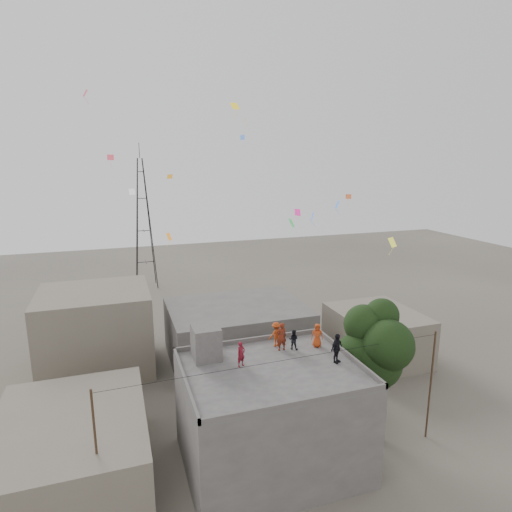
# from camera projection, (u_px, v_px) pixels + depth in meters

# --- Properties ---
(ground) EXTENTS (140.00, 140.00, 0.00)m
(ground) POSITION_uv_depth(u_px,v_px,m) (270.00, 462.00, 25.72)
(ground) COLOR #4E4840
(ground) RESTS_ON ground
(main_building) EXTENTS (10.00, 8.00, 6.10)m
(main_building) POSITION_uv_depth(u_px,v_px,m) (271.00, 417.00, 25.05)
(main_building) COLOR #4F4D4A
(main_building) RESTS_ON ground
(parapet) EXTENTS (10.00, 8.00, 0.30)m
(parapet) POSITION_uv_depth(u_px,v_px,m) (271.00, 367.00, 24.35)
(parapet) COLOR #4F4D4A
(parapet) RESTS_ON main_building
(stair_head_box) EXTENTS (1.60, 1.80, 2.00)m
(stair_head_box) POSITION_uv_depth(u_px,v_px,m) (206.00, 342.00, 25.57)
(stair_head_box) COLOR #4F4D4A
(stair_head_box) RESTS_ON main_building
(neighbor_west) EXTENTS (8.00, 10.00, 4.00)m
(neighbor_west) POSITION_uv_depth(u_px,v_px,m) (73.00, 451.00, 23.71)
(neighbor_west) COLOR #6C6355
(neighbor_west) RESTS_ON ground
(neighbor_north) EXTENTS (12.00, 9.00, 5.00)m
(neighbor_north) POSITION_uv_depth(u_px,v_px,m) (237.00, 332.00, 38.74)
(neighbor_north) COLOR #4F4D4A
(neighbor_north) RESTS_ON ground
(neighbor_northwest) EXTENTS (9.00, 8.00, 7.00)m
(neighbor_northwest) POSITION_uv_depth(u_px,v_px,m) (96.00, 330.00, 36.63)
(neighbor_northwest) COLOR #6C6355
(neighbor_northwest) RESTS_ON ground
(neighbor_east) EXTENTS (7.00, 8.00, 4.40)m
(neighbor_east) POSITION_uv_depth(u_px,v_px,m) (376.00, 335.00, 38.84)
(neighbor_east) COLOR #6C6355
(neighbor_east) RESTS_ON ground
(tree) EXTENTS (4.90, 4.60, 9.10)m
(tree) POSITION_uv_depth(u_px,v_px,m) (376.00, 347.00, 27.22)
(tree) COLOR black
(tree) RESTS_ON ground
(utility_line) EXTENTS (20.12, 0.62, 7.40)m
(utility_line) POSITION_uv_depth(u_px,v_px,m) (287.00, 415.00, 23.88)
(utility_line) COLOR black
(utility_line) RESTS_ON ground
(transmission_tower) EXTENTS (2.97, 2.97, 20.01)m
(transmission_tower) POSITION_uv_depth(u_px,v_px,m) (143.00, 224.00, 59.46)
(transmission_tower) COLOR black
(transmission_tower) RESTS_ON ground
(person_red_adult) EXTENTS (0.68, 0.46, 1.81)m
(person_red_adult) POSITION_uv_depth(u_px,v_px,m) (281.00, 336.00, 26.63)
(person_red_adult) COLOR maroon
(person_red_adult) RESTS_ON main_building
(person_orange_child) EXTENTS (0.88, 0.74, 1.54)m
(person_orange_child) POSITION_uv_depth(u_px,v_px,m) (317.00, 335.00, 27.16)
(person_orange_child) COLOR #BB3D15
(person_orange_child) RESTS_ON main_building
(person_dark_child) EXTENTS (0.79, 0.75, 1.28)m
(person_dark_child) POSITION_uv_depth(u_px,v_px,m) (293.00, 340.00, 26.83)
(person_dark_child) COLOR black
(person_dark_child) RESTS_ON main_building
(person_dark_adult) EXTENTS (1.13, 0.87, 1.79)m
(person_dark_adult) POSITION_uv_depth(u_px,v_px,m) (337.00, 348.00, 24.99)
(person_dark_adult) COLOR black
(person_dark_adult) RESTS_ON main_building
(person_orange_adult) EXTENTS (1.14, 0.80, 1.60)m
(person_orange_adult) POSITION_uv_depth(u_px,v_px,m) (276.00, 334.00, 27.25)
(person_orange_adult) COLOR #AF3D14
(person_orange_adult) RESTS_ON main_building
(person_red_child) EXTENTS (0.64, 0.55, 1.49)m
(person_red_child) POSITION_uv_depth(u_px,v_px,m) (241.00, 354.00, 24.58)
(person_red_child) COLOR maroon
(person_red_child) RESTS_ON main_building
(kites) EXTENTS (20.31, 14.53, 9.13)m
(kites) POSITION_uv_depth(u_px,v_px,m) (267.00, 192.00, 29.27)
(kites) COLOR orange
(kites) RESTS_ON ground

